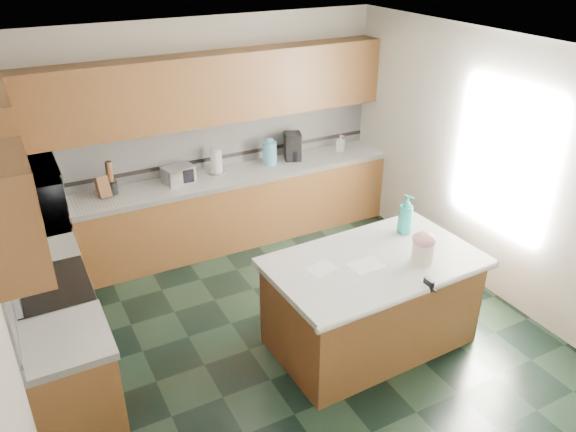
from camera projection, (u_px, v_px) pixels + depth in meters
floor at (291, 335)px, 5.49m from camera, size 4.60×4.60×0.00m
ceiling at (292, 54)px, 4.26m from camera, size 4.60×4.60×0.00m
wall_back at (200, 135)px, 6.70m from camera, size 4.60×0.04×2.70m
wall_front at (493, 383)px, 3.05m from camera, size 4.60×0.04×2.70m
wall_right at (488, 166)px, 5.84m from camera, size 0.04×4.60×2.70m
back_base_cab at (214, 214)px, 6.87m from camera, size 4.60×0.60×0.86m
back_countertop at (212, 180)px, 6.66m from camera, size 4.60×0.64×0.06m
back_upper_cab at (202, 90)px, 6.28m from camera, size 4.60×0.33×0.78m
back_backsplash at (202, 145)px, 6.72m from camera, size 4.60×0.02×0.63m
back_accent_band at (203, 160)px, 6.81m from camera, size 4.60×0.01×0.05m
left_base_cab_rear at (49, 287)px, 5.48m from camera, size 0.60×0.82×0.86m
left_counter_rear at (39, 246)px, 5.27m from camera, size 0.64×0.82×0.06m
left_base_cab_front at (75, 388)px, 4.27m from camera, size 0.60×0.72×0.86m
left_counter_front at (64, 340)px, 4.06m from camera, size 0.64×0.72×0.06m
left_backsplash at (2, 259)px, 4.41m from camera, size 0.02×2.30×0.63m
left_accent_band at (9, 279)px, 4.50m from camera, size 0.01×2.30×0.05m
left_upper_cab_front at (11, 216)px, 3.53m from camera, size 0.33×0.72×0.78m
range_body at (60, 332)px, 4.85m from camera, size 0.60×0.76×0.88m
range_oven_door at (96, 326)px, 4.99m from camera, size 0.02×0.68×0.55m
range_cooktop at (50, 288)px, 4.64m from camera, size 0.62×0.78×0.04m
range_handle at (92, 289)px, 4.83m from camera, size 0.02×0.66×0.02m
range_backguard at (13, 284)px, 4.48m from camera, size 0.06×0.76×0.18m
microwave at (29, 197)px, 4.26m from camera, size 0.50×0.73×0.41m
island_base at (371, 304)px, 5.22m from camera, size 1.82×1.08×0.86m
island_top at (374, 262)px, 5.01m from camera, size 1.93×1.19×0.06m
island_bullnose at (415, 295)px, 4.57m from camera, size 1.89×0.12×0.06m
treat_jar at (423, 252)px, 4.92m from camera, size 0.20×0.20×0.20m
treat_jar_lid at (424, 239)px, 4.86m from camera, size 0.21×0.21×0.13m
treat_jar_knob at (425, 235)px, 4.84m from camera, size 0.07×0.02×0.02m
treat_jar_knob_end_l at (422, 236)px, 4.82m from camera, size 0.04×0.04×0.04m
treat_jar_knob_end_r at (428, 234)px, 4.85m from camera, size 0.04×0.04×0.04m
soap_bottle_island at (406, 214)px, 5.35m from camera, size 0.18×0.19×0.40m
paper_sheet_a at (366, 265)px, 4.91m from camera, size 0.31×0.24×0.00m
paper_sheet_b at (322, 269)px, 4.86m from camera, size 0.28×0.23×0.00m
clamp_body at (429, 284)px, 4.63m from camera, size 0.03×0.10×0.09m
clamp_handle at (433, 290)px, 4.59m from camera, size 0.02×0.07×0.02m
knife_block at (103, 187)px, 6.11m from camera, size 0.15×0.19×0.25m
utensil_crock at (112, 188)px, 6.20m from camera, size 0.12×0.12×0.16m
utensil_bundle at (109, 171)px, 6.11m from camera, size 0.07×0.07×0.23m
toaster_oven at (178, 174)px, 6.48m from camera, size 0.38×0.30×0.20m
toaster_oven_door at (181, 178)px, 6.39m from camera, size 0.30×0.01×0.16m
paper_towel at (216, 161)px, 6.69m from camera, size 0.14×0.14×0.31m
paper_towel_base at (217, 172)px, 6.76m from camera, size 0.21×0.21×0.01m
water_jug at (270, 153)px, 6.95m from camera, size 0.18×0.18×0.29m
water_jug_neck at (270, 140)px, 6.88m from camera, size 0.08×0.08×0.04m
coffee_maker at (293, 146)px, 7.10m from camera, size 0.27×0.28×0.35m
coffee_carafe at (294, 155)px, 7.10m from camera, size 0.14×0.14×0.14m
soap_bottle_back at (341, 143)px, 7.39m from camera, size 0.14×0.14×0.21m
soap_back_cap at (341, 134)px, 7.34m from camera, size 0.02×0.02×0.03m
window_light_proxy at (503, 159)px, 5.60m from camera, size 0.02×1.40×1.10m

